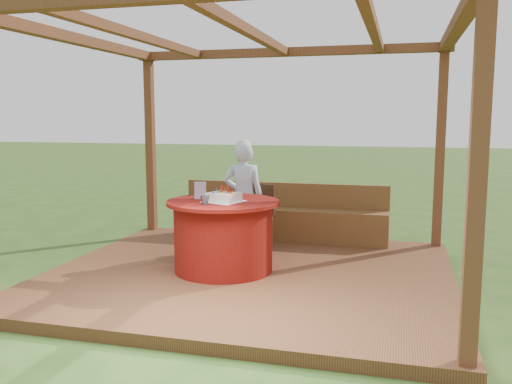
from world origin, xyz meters
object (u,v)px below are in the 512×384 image
elderly_woman (243,195)px  drinking_glass (205,200)px  table (223,235)px  chair (256,214)px  bench (282,221)px  gift_bag (200,190)px  birthday_cake (224,197)px

elderly_woman → drinking_glass: elderly_woman is taller
table → chair: 1.10m
table → chair: size_ratio=1.48×
bench → gift_bag: gift_bag is taller
bench → elderly_woman: size_ratio=2.04×
drinking_glass → table: bearing=72.3°
chair → drinking_glass: size_ratio=8.42×
table → gift_bag: 0.59m
elderly_woman → gift_bag: size_ratio=7.78×
chair → birthday_cake: bearing=-93.2°
bench → drinking_glass: drinking_glass is taller
chair → birthday_cake: birthday_cake is taller
drinking_glass → chair: bearing=82.0°
table → drinking_glass: bearing=-107.7°
bench → elderly_woman: 1.00m
elderly_woman → birthday_cake: bearing=-86.0°
elderly_woman → birthday_cake: size_ratio=3.08×
bench → gift_bag: 1.90m
chair → gift_bag: size_ratio=4.58×
birthday_cake → table: bearing=112.4°
birthday_cake → bench: bearing=81.6°
bench → chair: chair is taller
gift_bag → drinking_glass: 0.47m
bench → elderly_woman: (-0.34, -0.82, 0.47)m
table → birthday_cake: size_ratio=2.68×
elderly_woman → gift_bag: elderly_woman is taller
gift_bag → drinking_glass: size_ratio=1.84×
chair → elderly_woman: elderly_woman is taller
gift_bag → drinking_glass: gift_bag is taller
birthday_cake → drinking_glass: bearing=-119.1°
gift_bag → drinking_glass: bearing=-86.1°
table → bench: bearing=80.2°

